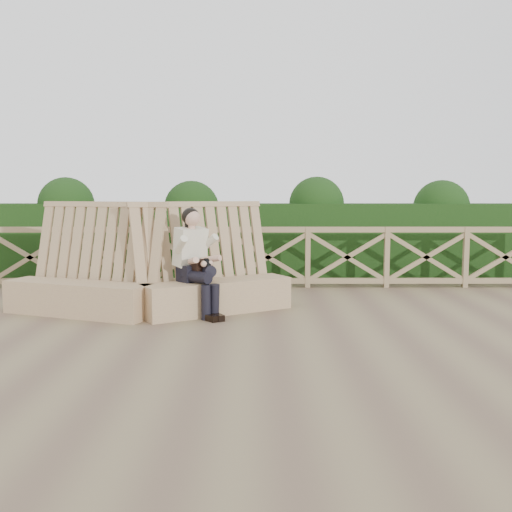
{
  "coord_description": "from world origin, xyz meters",
  "views": [
    {
      "loc": [
        -0.25,
        -6.72,
        1.65
      ],
      "look_at": [
        -0.22,
        0.4,
        0.9
      ],
      "focal_mm": 40.0,
      "sensor_mm": 36.0,
      "label": 1
    }
  ],
  "objects": [
    {
      "name": "bench",
      "position": [
        -1.74,
        1.26,
        0.4
      ],
      "size": [
        4.08,
        1.75,
        1.6
      ],
      "rotation": [
        0.0,
        0.0,
        0.08
      ],
      "color": "#9B7658",
      "rests_on": "ground"
    },
    {
      "name": "woman",
      "position": [
        -1.06,
        1.12,
        0.79
      ],
      "size": [
        0.79,
        0.91,
        1.49
      ],
      "rotation": [
        0.0,
        0.0,
        0.71
      ],
      "color": "black",
      "rests_on": "ground"
    },
    {
      "name": "hedge",
      "position": [
        0.0,
        4.7,
        0.75
      ],
      "size": [
        12.0,
        1.2,
        1.5
      ],
      "primitive_type": "cube",
      "color": "black",
      "rests_on": "ground"
    },
    {
      "name": "guardrail",
      "position": [
        0.0,
        3.5,
        0.55
      ],
      "size": [
        10.1,
        0.09,
        1.1
      ],
      "color": "#947956",
      "rests_on": "ground"
    },
    {
      "name": "ground",
      "position": [
        0.0,
        0.0,
        0.0
      ],
      "size": [
        60.0,
        60.0,
        0.0
      ],
      "primitive_type": "plane",
      "color": "brown",
      "rests_on": "ground"
    }
  ]
}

